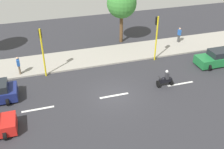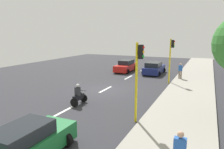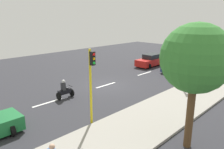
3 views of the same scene
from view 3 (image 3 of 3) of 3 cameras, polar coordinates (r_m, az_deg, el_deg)
ground_plane at (r=20.36m, az=-1.59°, el=-2.94°), size 40.00×60.00×0.10m
sidewalk at (r=16.30m, az=15.83°, el=-7.80°), size 4.00×60.00×0.15m
lane_stripe_north at (r=17.03m, az=-16.47°, el=-7.10°), size 0.20×2.40×0.01m
lane_stripe_mid at (r=20.35m, az=-1.59°, el=-2.79°), size 0.20×2.40×0.01m
lane_stripe_south at (r=24.70m, az=8.52°, el=0.28°), size 0.20×2.40×0.01m
lane_stripe_far_south at (r=29.64m, az=15.44°, el=2.39°), size 0.20×2.40×0.01m
car_dark_blue at (r=26.38m, az=16.82°, el=2.33°), size 2.35×4.46×1.52m
car_red at (r=28.51m, az=10.14°, el=3.66°), size 2.16×4.40×1.52m
motorcycle at (r=17.38m, az=-12.24°, el=-4.10°), size 0.60×1.30×1.53m
pedestrian_near_signal at (r=22.80m, az=21.74°, el=0.83°), size 0.40×0.24×1.69m
traffic_light_corner at (r=20.75m, az=17.94°, el=5.14°), size 0.49×0.24×4.50m
traffic_light_midblock at (r=12.38m, az=-5.39°, el=-0.57°), size 0.49×0.24×4.50m
street_tree_center at (r=10.42m, az=21.02°, el=3.79°), size 3.19×3.19×6.03m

